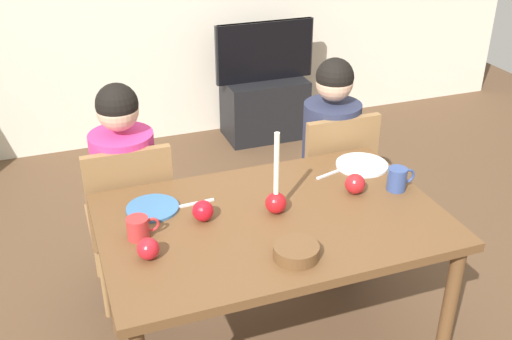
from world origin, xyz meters
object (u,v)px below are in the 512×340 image
object	(u,v)px
dining_table	(272,234)
plate_right	(362,165)
bowl_walnuts	(296,251)
mug_right	(398,179)
candle_centerpiece	(276,197)
apple_by_right_mug	(203,211)
chair_left	(130,215)
chair_right	(331,178)
plate_left	(153,208)
mug_left	(139,228)
person_right_child	(329,166)
tv	(265,51)
tv_stand	(264,108)
apple_near_candle	(355,184)
person_left_child	(128,201)
apple_by_left_plate	(148,249)

from	to	relation	value
dining_table	plate_right	distance (m)	0.64
bowl_walnuts	mug_right	bearing A→B (deg)	26.79
candle_centerpiece	apple_by_right_mug	bearing A→B (deg)	171.53
chair_left	chair_right	xyz separation A→B (m)	(1.08, 0.00, 0.00)
chair_right	mug_right	world-z (taller)	chair_right
dining_table	plate_left	size ratio (longest dim) A/B	6.35
chair_right	mug_left	world-z (taller)	chair_right
dining_table	plate_right	xyz separation A→B (m)	(0.57, 0.28, 0.09)
candle_centerpiece	apple_by_right_mug	distance (m)	0.30
apple_by_right_mug	person_right_child	bearing A→B (deg)	33.40
tv	plate_left	world-z (taller)	tv
chair_right	person_right_child	world-z (taller)	person_right_child
tv_stand	candle_centerpiece	size ratio (longest dim) A/B	1.77
chair_left	candle_centerpiece	size ratio (longest dim) A/B	2.49
mug_right	person_right_child	bearing A→B (deg)	91.92
tv_stand	apple_near_candle	distance (m)	2.34
chair_right	plate_left	xyz separation A→B (m)	(-1.03, -0.38, 0.24)
tv_stand	candle_centerpiece	bearing A→B (deg)	-109.60
person_left_child	bowl_walnuts	xyz separation A→B (m)	(0.49, -0.92, 0.21)
person_right_child	plate_left	world-z (taller)	person_right_child
person_right_child	plate_right	world-z (taller)	person_right_child
chair_left	tv_stand	bearing A→B (deg)	51.68
plate_right	bowl_walnuts	size ratio (longest dim) A/B	1.44
person_left_child	candle_centerpiece	size ratio (longest dim) A/B	3.24
person_right_child	apple_near_candle	bearing A→B (deg)	-106.50
plate_left	apple_by_left_plate	xyz separation A→B (m)	(-0.08, -0.33, 0.04)
dining_table	mug_left	distance (m)	0.55
tv_stand	candle_centerpiece	distance (m)	2.48
apple_by_right_mug	tv_stand	bearing A→B (deg)	63.54
person_left_child	apple_by_right_mug	distance (m)	0.65
candle_centerpiece	apple_near_candle	bearing A→B (deg)	4.72
person_left_child	apple_by_right_mug	world-z (taller)	person_left_child
plate_right	mug_left	world-z (taller)	mug_left
plate_right	apple_by_left_plate	xyz separation A→B (m)	(-1.10, -0.38, 0.04)
tv_stand	apple_near_candle	xyz separation A→B (m)	(-0.42, -2.24, 0.55)
mug_right	bowl_walnuts	distance (m)	0.70
apple_near_candle	chair_right	bearing A→B (deg)	72.57
mug_right	apple_near_candle	world-z (taller)	mug_right
dining_table	apple_by_left_plate	bearing A→B (deg)	-168.81
mug_right	apple_by_right_mug	world-z (taller)	mug_right
person_right_child	mug_left	size ratio (longest dim) A/B	9.11
plate_right	mug_right	size ratio (longest dim) A/B	1.88
tv	plate_right	distance (m)	2.04
tv	apple_by_right_mug	xyz separation A→B (m)	(-1.11, -2.22, 0.08)
plate_left	person_right_child	bearing A→B (deg)	21.69
person_left_child	tv_stand	bearing A→B (deg)	51.14
person_right_child	apple_by_right_mug	distance (m)	1.05
apple_near_candle	apple_by_right_mug	bearing A→B (deg)	178.92
chair_right	mug_left	bearing A→B (deg)	-153.15
tv_stand	mug_right	size ratio (longest dim) A/B	4.85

